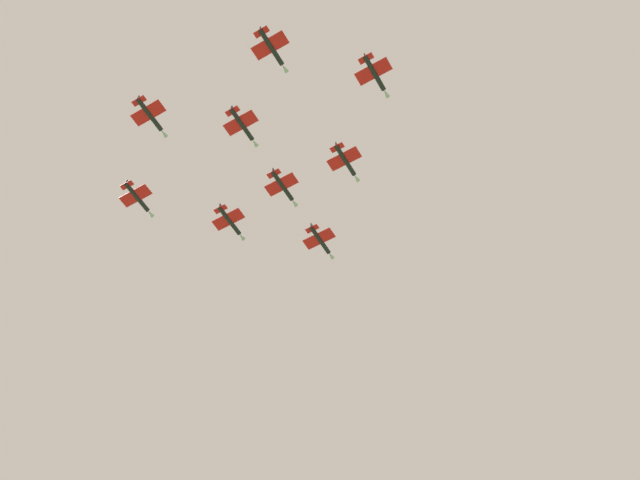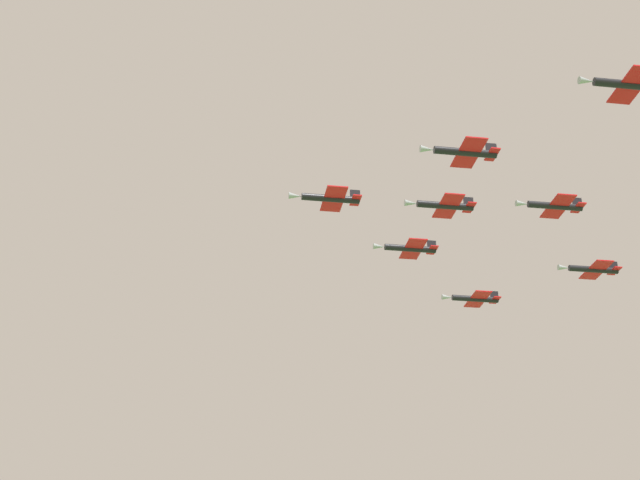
# 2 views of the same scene
# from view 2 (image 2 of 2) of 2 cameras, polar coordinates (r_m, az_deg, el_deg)

# --- Properties ---
(jet_lead) EXTENTS (8.29, 10.21, 2.28)m
(jet_lead) POSITION_cam_2_polar(r_m,az_deg,el_deg) (136.66, 0.57, 2.62)
(jet_lead) COLOR black
(jet_port_inner) EXTENTS (8.29, 10.21, 2.28)m
(jet_port_inner) POSITION_cam_2_polar(r_m,az_deg,el_deg) (126.30, 8.97, 5.45)
(jet_port_inner) COLOR black
(jet_starboard_inner) EXTENTS (8.29, 10.21, 2.28)m
(jet_starboard_inner) POSITION_cam_2_polar(r_m,az_deg,el_deg) (153.81, 5.58, -0.53)
(jet_starboard_inner) COLOR black
(jet_port_outer) EXTENTS (8.29, 10.21, 2.28)m
(jet_port_outer) POSITION_cam_2_polar(r_m,az_deg,el_deg) (140.25, 7.74, 2.15)
(jet_port_outer) COLOR black
(jet_starboard_outer) EXTENTS (8.29, 10.21, 2.28)m
(jet_starboard_outer) POSITION_cam_2_polar(r_m,az_deg,el_deg) (120.35, 18.58, 9.21)
(jet_starboard_outer) COLOR black
(jet_center_rear) EXTENTS (8.29, 10.21, 2.28)m
(jet_center_rear) POSITION_cam_2_polar(r_m,az_deg,el_deg) (171.48, 9.60, -3.64)
(jet_center_rear) COLOR black
(jet_port_trail) EXTENTS (8.29, 10.21, 2.28)m
(jet_port_trail) POSITION_cam_2_polar(r_m,az_deg,el_deg) (146.44, 14.39, 2.08)
(jet_port_trail) COLOR black
(jet_tail_end) EXTENTS (8.29, 10.21, 2.28)m
(jet_tail_end) POSITION_cam_2_polar(r_m,az_deg,el_deg) (163.39, 16.65, -1.77)
(jet_tail_end) COLOR black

